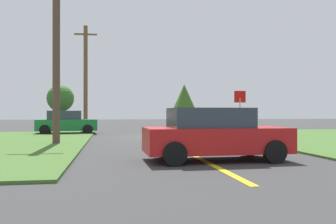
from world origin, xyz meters
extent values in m
plane|color=#373737|center=(0.00, 0.00, 0.00)|extent=(120.00, 120.00, 0.00)
cube|color=yellow|center=(0.00, -8.00, 0.01)|extent=(0.20, 14.00, 0.01)
cylinder|color=#9EA0A8|center=(4.89, -1.29, 1.19)|extent=(0.07, 0.07, 2.37)
cube|color=red|center=(4.89, -1.29, 2.45)|extent=(0.70, 0.06, 0.70)
cube|color=#196B33|center=(-5.77, 3.71, 0.64)|extent=(4.18, 2.10, 0.76)
cube|color=#2D3842|center=(-5.92, 3.69, 1.32)|extent=(2.35, 1.74, 0.60)
cylinder|color=black|center=(-4.47, 4.69, 0.34)|extent=(0.70, 0.27, 0.68)
cylinder|color=black|center=(-4.33, 2.94, 0.34)|extent=(0.70, 0.27, 0.68)
cylinder|color=black|center=(-7.21, 4.47, 0.34)|extent=(0.70, 0.27, 0.68)
cylinder|color=black|center=(-7.08, 2.72, 0.34)|extent=(0.70, 0.27, 0.68)
cube|color=red|center=(0.38, -11.10, 0.64)|extent=(4.41, 2.00, 0.76)
cube|color=#2D3842|center=(0.18, -11.10, 1.32)|extent=(2.44, 1.73, 0.60)
cylinder|color=black|center=(1.85, -10.13, 0.34)|extent=(0.68, 0.23, 0.68)
cylinder|color=black|center=(1.89, -12.00, 0.34)|extent=(0.68, 0.23, 0.68)
cylinder|color=black|center=(-1.12, -10.19, 0.34)|extent=(0.68, 0.23, 0.68)
cylinder|color=black|center=(-1.08, -12.06, 0.34)|extent=(0.68, 0.23, 0.68)
cylinder|color=brown|center=(-5.27, -4.77, 4.09)|extent=(0.34, 0.34, 8.17)
cylinder|color=brown|center=(-4.77, 7.63, 4.25)|extent=(0.33, 0.33, 8.49)
cube|color=brown|center=(-4.77, 7.63, 7.81)|extent=(1.80, 0.17, 0.12)
cylinder|color=brown|center=(-8.35, 19.87, 0.96)|extent=(0.42, 0.42, 1.92)
sphere|color=#316423|center=(-8.35, 19.87, 3.12)|extent=(3.02, 3.02, 3.02)
cylinder|color=brown|center=(5.99, 20.11, 0.83)|extent=(0.45, 0.45, 1.67)
cone|color=#36611E|center=(5.99, 20.11, 3.29)|extent=(2.95, 2.95, 3.25)
camera|label=1|loc=(-2.84, -21.66, 1.47)|focal=37.98mm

